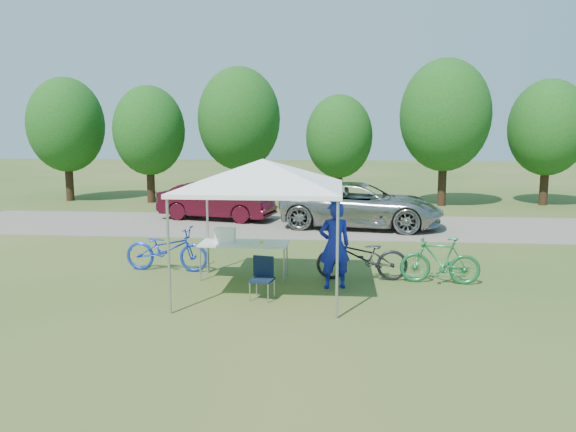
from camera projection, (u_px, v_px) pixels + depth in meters
The scene contains 14 objects.
ground at pixel (264, 292), 11.52m from camera, with size 100.00×100.00×0.00m, color #2D5119.
gravel_strip at pixel (294, 226), 19.39m from camera, with size 24.00×5.00×0.02m, color gray.
canopy at pixel (263, 163), 11.11m from camera, with size 4.53×4.53×3.00m.
treeline at pixel (299, 124), 24.83m from camera, with size 24.89×4.28×6.30m.
folding_table at pixel (244, 245), 12.51m from camera, with size 1.96×0.82×0.81m.
folding_chair at pixel (263, 274), 11.04m from camera, with size 0.50×0.52×0.83m.
cooler at pixel (225, 235), 12.52m from camera, with size 0.45×0.30×0.32m.
ice_cream_cup at pixel (261, 242), 12.42m from camera, with size 0.07×0.07×0.06m, color #D6F038.
cyclist at pixel (334, 245), 11.69m from camera, with size 0.67×0.44×1.83m, color #131CA1.
bike_blue at pixel (167, 249), 13.19m from camera, with size 0.69×1.99×1.05m, color blue.
bike_green at pixel (440, 260), 12.08m from camera, with size 0.48×1.69×1.02m, color #19723A.
bike_dark at pixel (362, 257), 12.37m from camera, with size 0.70×2.01×1.06m, color black.
minivan at pixel (361, 205), 18.95m from camera, with size 2.50×5.42×1.51m, color #A3A29F.
sedan at pixel (217, 200), 20.61m from camera, with size 1.48×4.23×1.40m, color #430B18.
Camera 1 is at (1.50, -11.05, 3.31)m, focal length 35.00 mm.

